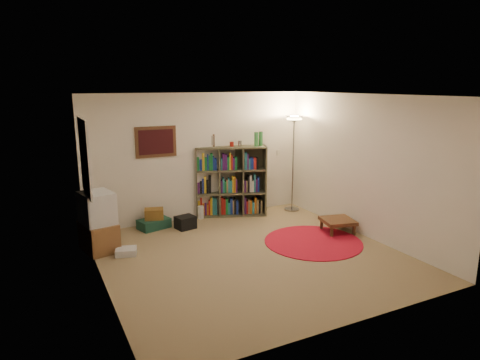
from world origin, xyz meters
The scene contains 12 objects.
room centered at (-0.05, 0.05, 1.26)m, with size 4.54×4.54×2.54m.
bookshelf centered at (0.63, 2.13, 0.69)m, with size 1.48×0.88×1.72m.
floor_lamp centered at (1.97, 1.84, 1.68)m, with size 0.42×0.42×2.02m.
floor_fan centered at (1.25, 2.10, 0.18)m, with size 0.31×0.21×0.35m.
tv_stand centered at (-2.11, 1.31, 0.47)m, with size 0.59×0.75×0.98m.
dvd_box centered at (-1.77, 0.93, 0.05)m, with size 0.38×0.35×0.11m.
suitcase centered at (-1.02, 1.99, 0.09)m, with size 0.63×0.50×0.18m.
wicker_basket centered at (-1.01, 1.99, 0.28)m, with size 0.40×0.33×0.20m.
duffel_bag centered at (-0.49, 1.71, 0.12)m, with size 0.39×0.35×0.24m.
paper_towel centered at (-0.01, 2.15, 0.13)m, with size 0.16×0.16×0.26m.
red_rug centered at (1.23, 0.04, 0.01)m, with size 1.67×1.67×0.01m.
side_table centered at (1.93, 0.26, 0.21)m, with size 0.65×0.65×0.25m.
Camera 1 is at (-2.99, -5.60, 2.67)m, focal length 32.00 mm.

